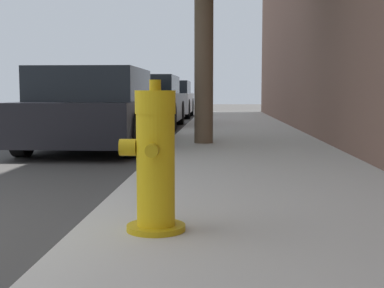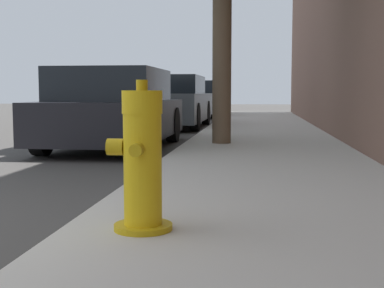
{
  "view_description": "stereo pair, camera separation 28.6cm",
  "coord_description": "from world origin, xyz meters",
  "px_view_note": "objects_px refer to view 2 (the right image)",
  "views": [
    {
      "loc": [
        2.77,
        -2.87,
        0.94
      ],
      "look_at": [
        2.53,
        1.44,
        0.52
      ],
      "focal_mm": 50.0,
      "sensor_mm": 36.0,
      "label": 1
    },
    {
      "loc": [
        3.05,
        -2.84,
        0.94
      ],
      "look_at": [
        2.53,
        1.44,
        0.52
      ],
      "focal_mm": 50.0,
      "sensor_mm": 36.0,
      "label": 2
    }
  ],
  "objects_px": {
    "fire_hydrant": "(142,163)",
    "parked_car_near": "(114,110)",
    "parked_car_mid": "(170,102)",
    "parked_car_far": "(197,99)"
  },
  "relations": [
    {
      "from": "fire_hydrant",
      "to": "parked_car_near",
      "type": "height_order",
      "value": "parked_car_near"
    },
    {
      "from": "parked_car_near",
      "to": "parked_car_far",
      "type": "height_order",
      "value": "parked_car_far"
    },
    {
      "from": "fire_hydrant",
      "to": "parked_car_near",
      "type": "xyz_separation_m",
      "value": [
        -1.71,
        5.69,
        0.12
      ]
    },
    {
      "from": "parked_car_near",
      "to": "parked_car_far",
      "type": "bearing_deg",
      "value": 89.43
    },
    {
      "from": "parked_car_near",
      "to": "fire_hydrant",
      "type": "bearing_deg",
      "value": -73.24
    },
    {
      "from": "parked_car_mid",
      "to": "parked_car_near",
      "type": "bearing_deg",
      "value": -90.78
    },
    {
      "from": "fire_hydrant",
      "to": "parked_car_near",
      "type": "distance_m",
      "value": 5.94
    },
    {
      "from": "fire_hydrant",
      "to": "parked_car_far",
      "type": "distance_m",
      "value": 17.19
    },
    {
      "from": "fire_hydrant",
      "to": "parked_car_far",
      "type": "xyz_separation_m",
      "value": [
        -1.6,
        17.11,
        0.15
      ]
    },
    {
      "from": "fire_hydrant",
      "to": "parked_car_mid",
      "type": "bearing_deg",
      "value": 98.41
    }
  ]
}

